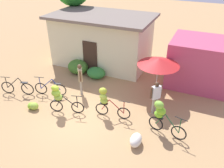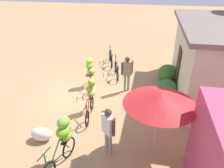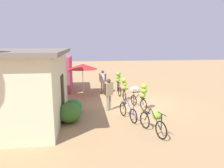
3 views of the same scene
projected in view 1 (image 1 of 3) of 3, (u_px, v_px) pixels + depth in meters
ground_plane at (79, 117)px, 10.22m from camera, size 60.00×60.00×0.00m
building_low at (102, 40)px, 14.38m from camera, size 6.25×3.77×3.15m
shop_pink at (200, 63)px, 12.24m from camera, size 3.20×2.80×2.50m
hedge_bush_front_left at (78, 67)px, 13.66m from camera, size 1.25×1.06×0.85m
hedge_bush_front_right at (96, 73)px, 13.19m from camera, size 1.11×0.89×0.65m
market_umbrella at (159, 62)px, 10.72m from camera, size 2.01×2.01×2.11m
bicycle_leftmost at (17, 88)px, 11.68m from camera, size 1.69×0.54×0.97m
bicycle_near_pile at (50, 89)px, 11.63m from camera, size 1.63×0.50×1.00m
bicycle_center_loaded at (59, 97)px, 10.12m from camera, size 1.55×0.63×1.41m
bicycle_by_shop at (106, 101)px, 9.91m from camera, size 1.62×0.38×1.40m
bicycle_rightmost at (162, 115)px, 8.96m from camera, size 1.59×0.49×1.45m
banana_pile_on_ground at (33, 106)px, 10.65m from camera, size 0.57×0.43×0.36m
produce_sack at (136, 140)px, 8.66m from camera, size 0.47×0.72×0.44m
person_vendor at (80, 76)px, 11.37m from camera, size 0.39×0.50×1.68m
person_bystander at (156, 94)px, 10.02m from camera, size 0.41×0.45×1.61m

